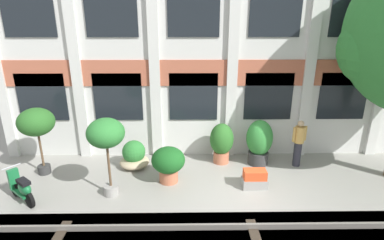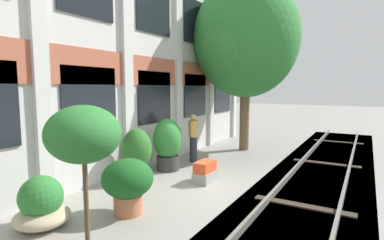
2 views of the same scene
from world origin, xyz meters
TOP-DOWN VIEW (x-y plane):
  - ground_plane at (0.00, 0.00)m, footprint 80.00×80.00m
  - apartment_facade at (0.00, 2.86)m, footprint 16.41×0.64m
  - rail_tracks at (-0.00, -2.36)m, footprint 24.05×2.80m
  - broadleaf_tree at (5.08, 0.88)m, footprint 4.42×4.21m
  - potted_plant_tall_urn at (-3.79, -0.06)m, footprint 1.04×1.04m
  - potted_plant_stone_basin at (-0.36, 1.97)m, footprint 0.83×0.83m
  - potted_plant_wide_bowl at (-3.40, 1.65)m, footprint 1.01×1.01m
  - potted_plant_square_trough at (0.48, 0.28)m, footprint 0.77×0.46m
  - potted_plant_ribbed_drum at (-2.15, 0.66)m, footprint 1.05×1.05m
  - potted_plant_fluted_column at (0.94, 1.84)m, footprint 0.90×0.90m
  - resident_by_doorway at (2.25, 1.67)m, footprint 0.51×0.34m

SIDE VIEW (x-z plane):
  - rail_tracks at x=0.00m, z-range -0.35..0.08m
  - ground_plane at x=0.00m, z-range 0.00..0.00m
  - potted_plant_square_trough at x=0.48m, z-range -0.02..0.56m
  - potted_plant_wide_bowl at x=-3.40m, z-range -0.08..0.89m
  - potted_plant_ribbed_drum at x=-2.15m, z-range 0.10..1.24m
  - potted_plant_stone_basin at x=-0.36m, z-range 0.07..1.52m
  - potted_plant_fluted_column at x=0.94m, z-range 0.04..1.66m
  - resident_by_doorway at x=2.25m, z-range 0.06..1.72m
  - potted_plant_tall_urn at x=-3.79m, z-range 0.65..2.99m
  - apartment_facade at x=0.00m, z-range -0.02..8.27m
  - broadleaf_tree at x=5.08m, z-range 0.97..7.90m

